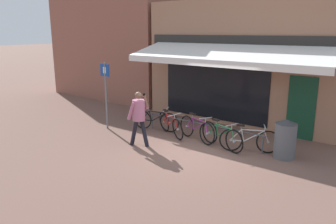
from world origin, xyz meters
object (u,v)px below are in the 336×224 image
bicycle_purple (197,129)px  parking_sign (106,89)px  bicycle_black (156,120)px  bicycle_red (170,125)px  litter_bin (285,139)px  bicycle_silver (249,140)px  bicycle_green (221,136)px  pedestrian_adult (139,113)px

bicycle_purple → parking_sign: 3.64m
bicycle_black → bicycle_red: bicycle_red is taller
bicycle_red → litter_bin: size_ratio=1.47×
bicycle_black → litter_bin: (4.57, 0.24, 0.18)m
bicycle_black → bicycle_purple: (1.76, -0.01, 0.00)m
bicycle_black → bicycle_purple: size_ratio=1.03×
bicycle_black → bicycle_purple: 1.76m
bicycle_silver → bicycle_black: bearing=153.0°
bicycle_purple → parking_sign: (-3.35, -0.88, 1.10)m
bicycle_black → bicycle_purple: bearing=-14.6°
bicycle_silver → bicycle_red: bearing=155.9°
bicycle_red → bicycle_green: 1.98m
litter_bin → pedestrian_adult: bearing=-155.7°
bicycle_purple → bicycle_green: size_ratio=0.99×
litter_bin → parking_sign: (-6.16, -1.12, 0.93)m
bicycle_red → parking_sign: 2.72m
bicycle_silver → litter_bin: bearing=-16.5°
bicycle_black → pedestrian_adult: (0.63, -1.54, 0.67)m
bicycle_green → bicycle_silver: (0.83, 0.19, -0.01)m
bicycle_silver → litter_bin: 1.02m
bicycle_green → litter_bin: litter_bin is taller
bicycle_red → bicycle_black: bearing=-163.3°
bicycle_green → bicycle_silver: bearing=30.9°
pedestrian_adult → bicycle_silver: bearing=33.0°
bicycle_green → parking_sign: (-4.35, -0.74, 1.11)m
bicycle_green → pedestrian_adult: size_ratio=1.00×
bicycle_black → bicycle_green: 2.76m
bicycle_green → pedestrian_adult: bearing=-128.6°
bicycle_purple → litter_bin: litter_bin is taller
litter_bin → bicycle_green: bearing=-168.1°
bicycle_black → parking_sign: (-1.59, -0.89, 1.11)m
bicycle_red → bicycle_purple: size_ratio=0.96×
bicycle_red → pedestrian_adult: pedestrian_adult is taller
bicycle_purple → parking_sign: parking_sign is taller
bicycle_purple → parking_sign: size_ratio=0.70×
pedestrian_adult → parking_sign: parking_sign is taller
pedestrian_adult → bicycle_green: bearing=38.1°
bicycle_green → pedestrian_adult: 2.63m
bicycle_red → bicycle_purple: 0.99m
bicycle_red → bicycle_purple: (0.99, 0.12, 0.00)m
bicycle_purple → pedestrian_adult: (-1.14, -1.54, 0.66)m
bicycle_green → litter_bin: (1.81, 0.38, 0.18)m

